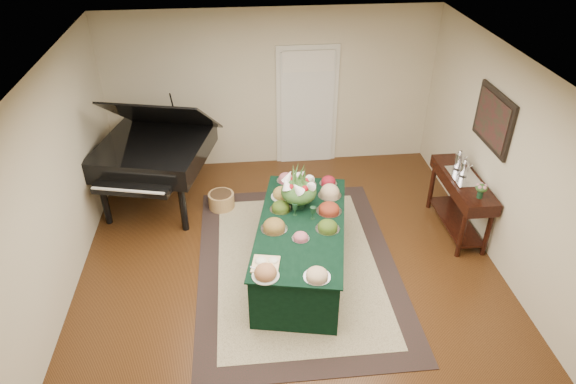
{
  "coord_description": "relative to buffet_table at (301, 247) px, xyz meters",
  "views": [
    {
      "loc": [
        -0.55,
        -5.12,
        4.56
      ],
      "look_at": [
        0.0,
        0.3,
        1.05
      ],
      "focal_mm": 32.0,
      "sensor_mm": 36.0,
      "label": 1
    }
  ],
  "objects": [
    {
      "name": "floral_centerpiece",
      "position": [
        0.01,
        0.4,
        0.66
      ],
      "size": [
        0.48,
        0.48,
        0.48
      ],
      "color": "black",
      "rests_on": "buffet_table"
    },
    {
      "name": "tea_service",
      "position": [
        2.36,
        0.81,
        0.62
      ],
      "size": [
        0.34,
        0.58,
        0.3
      ],
      "color": "silver",
      "rests_on": "mahogany_sideboard"
    },
    {
      "name": "buffet_table",
      "position": [
        0.0,
        0.0,
        0.0
      ],
      "size": [
        1.5,
        2.42,
        0.76
      ],
      "color": "black",
      "rests_on": "ground"
    },
    {
      "name": "mahogany_sideboard",
      "position": [
        2.36,
        0.67,
        0.3
      ],
      "size": [
        0.45,
        1.41,
        0.88
      ],
      "color": "black",
      "rests_on": "ground"
    },
    {
      "name": "wall_painting",
      "position": [
        2.58,
        0.67,
        1.37
      ],
      "size": [
        0.05,
        0.95,
        0.75
      ],
      "color": "black",
      "rests_on": "ground"
    },
    {
      "name": "green_goblets",
      "position": [
        0.05,
        0.15,
        0.46
      ],
      "size": [
        0.29,
        0.18,
        0.18
      ],
      "color": "black",
      "rests_on": "buffet_table"
    },
    {
      "name": "ground",
      "position": [
        -0.14,
        -0.0,
        -0.38
      ],
      "size": [
        6.0,
        6.0,
        0.0
      ],
      "primitive_type": "plane",
      "color": "black",
      "rests_on": "ground"
    },
    {
      "name": "pink_bouquet",
      "position": [
        2.36,
        0.17,
        0.64
      ],
      "size": [
        0.17,
        0.17,
        0.22
      ],
      "color": "black",
      "rests_on": "mahogany_sideboard"
    },
    {
      "name": "wicker_basket",
      "position": [
        -1.05,
        1.58,
        -0.26
      ],
      "size": [
        0.4,
        0.4,
        0.25
      ],
      "primitive_type": "cylinder",
      "color": "#9C713F",
      "rests_on": "ground"
    },
    {
      "name": "food_platters",
      "position": [
        0.04,
        0.18,
        0.42
      ],
      "size": [
        1.28,
        2.3,
        0.13
      ],
      "color": "#B0BAB0",
      "rests_on": "buffet_table"
    },
    {
      "name": "cutting_board",
      "position": [
        -0.49,
        -0.71,
        0.41
      ],
      "size": [
        0.35,
        0.35,
        0.1
      ],
      "color": "tan",
      "rests_on": "buffet_table"
    },
    {
      "name": "grand_piano",
      "position": [
        -1.99,
        1.82,
        0.56
      ],
      "size": [
        1.96,
        2.1,
        1.85
      ],
      "color": "black",
      "rests_on": "ground"
    },
    {
      "name": "kitchen_doorway",
      "position": [
        0.46,
        2.97,
        0.64
      ],
      "size": [
        1.05,
        0.07,
        2.1
      ],
      "color": "silver",
      "rests_on": "ground"
    },
    {
      "name": "area_rug",
      "position": [
        -0.03,
        0.11,
        -0.37
      ],
      "size": [
        2.63,
        3.68,
        0.01
      ],
      "color": "black",
      "rests_on": "ground"
    }
  ]
}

